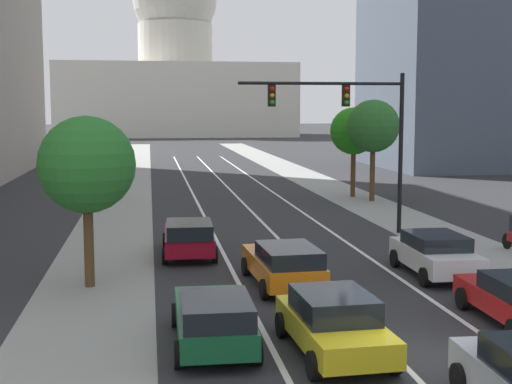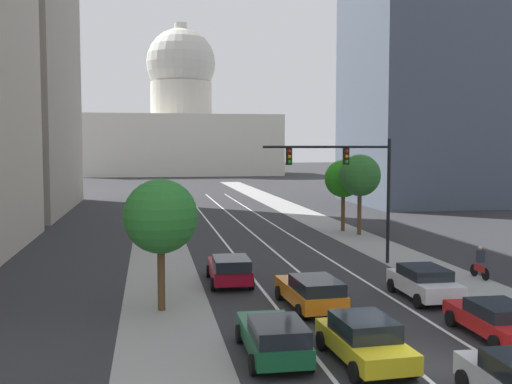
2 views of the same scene
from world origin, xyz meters
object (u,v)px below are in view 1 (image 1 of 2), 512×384
(car_green, at_px, (214,318))
(street_tree_near_left, at_px, (87,165))
(capitol_building, at_px, (176,75))
(street_tree_near_right, at_px, (373,126))
(car_orange, at_px, (284,264))
(car_yellow, at_px, (334,322))
(street_tree_mid_right, at_px, (354,131))
(car_crimson, at_px, (189,237))
(car_white, at_px, (435,253))
(traffic_signal_mast, at_px, (353,119))

(car_green, bearing_deg, street_tree_near_left, 28.40)
(capitol_building, xyz_separation_m, car_green, (-4.15, -132.39, -11.69))
(capitol_building, relative_size, street_tree_near_right, 7.45)
(car_orange, bearing_deg, car_green, 151.05)
(car_yellow, relative_size, street_tree_near_left, 0.80)
(street_tree_mid_right, xyz_separation_m, street_tree_near_left, (-15.13, -21.78, -0.29))
(car_orange, height_order, street_tree_near_right, street_tree_near_right)
(street_tree_near_left, relative_size, street_tree_near_right, 0.88)
(capitol_building, height_order, car_crimson, capitol_building)
(car_crimson, height_order, car_white, car_crimson)
(capitol_building, xyz_separation_m, car_white, (4.14, -125.94, -11.66))
(car_green, distance_m, street_tree_near_left, 8.12)
(car_crimson, height_order, traffic_signal_mast, traffic_signal_mast)
(car_yellow, height_order, traffic_signal_mast, traffic_signal_mast)
(car_orange, distance_m, car_yellow, 6.42)
(car_white, xyz_separation_m, car_green, (-8.29, -6.45, -0.03))
(car_white, bearing_deg, car_yellow, 143.72)
(car_yellow, height_order, street_tree_near_left, street_tree_near_left)
(capitol_building, xyz_separation_m, car_crimson, (-4.15, -121.53, -11.65))
(traffic_signal_mast, bearing_deg, car_orange, -118.05)
(capitol_building, relative_size, street_tree_mid_right, 8.06)
(capitol_building, relative_size, car_green, 10.27)
(car_white, height_order, street_tree_near_left, street_tree_near_left)
(car_crimson, bearing_deg, car_orange, -150.54)
(capitol_building, bearing_deg, car_white, -88.12)
(car_orange, distance_m, car_green, 6.24)
(car_crimson, xyz_separation_m, street_tree_mid_right, (11.67, 17.53, 3.47))
(car_crimson, bearing_deg, car_white, -116.39)
(car_white, height_order, car_yellow, car_yellow)
(car_green, distance_m, street_tree_mid_right, 30.89)
(car_white, bearing_deg, street_tree_near_left, 90.15)
(car_crimson, relative_size, street_tree_near_right, 0.75)
(car_crimson, xyz_separation_m, street_tree_near_right, (12.23, 15.19, 3.85))
(car_green, relative_size, street_tree_near_right, 0.73)
(traffic_signal_mast, bearing_deg, street_tree_near_right, 68.01)
(capitol_building, relative_size, car_yellow, 10.53)
(car_orange, height_order, car_yellow, car_yellow)
(car_orange, height_order, street_tree_near_left, street_tree_near_left)
(street_tree_mid_right, height_order, street_tree_near_right, street_tree_near_right)
(car_yellow, height_order, street_tree_near_right, street_tree_near_right)
(car_orange, relative_size, car_crimson, 1.02)
(car_crimson, relative_size, traffic_signal_mast, 0.62)
(car_green, bearing_deg, car_orange, -25.72)
(capitol_building, bearing_deg, street_tree_near_right, -85.66)
(street_tree_mid_right, bearing_deg, car_white, -98.74)
(car_green, distance_m, car_yellow, 2.89)
(car_yellow, relative_size, traffic_signal_mast, 0.58)
(car_crimson, bearing_deg, traffic_signal_mast, -61.21)
(car_green, distance_m, street_tree_near_right, 29.03)
(car_orange, distance_m, street_tree_near_right, 22.86)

